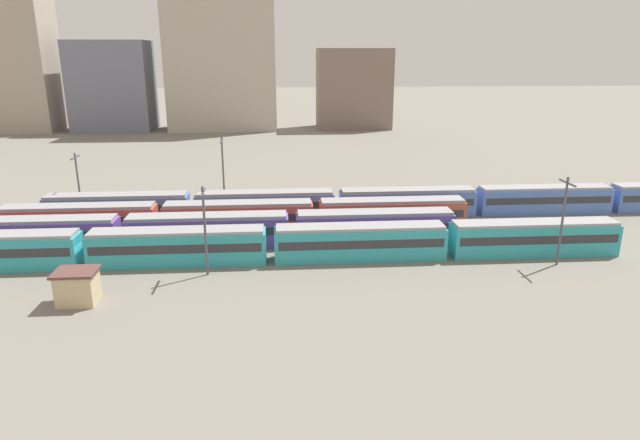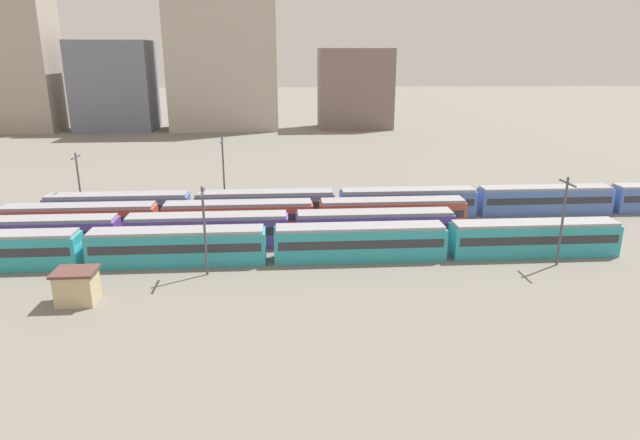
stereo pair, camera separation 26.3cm
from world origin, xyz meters
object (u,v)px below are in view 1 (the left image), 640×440
Objects in this scene: train_track_3 at (476,201)px; catenary_pole_2 at (205,226)px; train_track_1 at (208,230)px; catenary_pole_3 at (223,172)px; signal_hut at (77,286)px; catenary_pole_1 at (78,181)px; train_track_2 at (239,217)px; catenary_pole_0 at (563,217)px; train_track_0 at (270,244)px.

catenary_pole_2 reaches higher than train_track_3.
train_track_1 is 13.81m from catenary_pole_3.
catenary_pole_3 is at bearing 90.54° from catenary_pole_2.
signal_hut is at bearing -151.03° from train_track_3.
train_track_1 is 36.06m from train_track_3.
train_track_3 is 38.69m from catenary_pole_2.
catenary_pole_3 is (19.03, -0.24, 1.02)m from catenary_pole_1.
train_track_2 is at bearing -73.21° from catenary_pole_3.
catenary_pole_1 is at bearing 176.68° from train_track_3.
catenary_pole_2 is at bearing -179.90° from catenary_pole_0.
train_track_0 and train_track_3 have the same top height.
train_track_0 is 31.65m from catenary_pole_1.
train_track_0 is at bearing -36.56° from train_track_1.
catenary_pole_0 is 2.58× the size of signal_hut.
train_track_3 is 12.12× the size of catenary_pole_0.
catenary_pole_0 is at bearing -21.65° from catenary_pole_1.
catenary_pole_3 reaches higher than train_track_1.
train_track_3 is 50.45m from signal_hut.
train_track_1 is 6.23× the size of catenary_pole_2.
catenary_pole_0 is at bearing -30.97° from catenary_pole_3.
catenary_pole_0 is 41.93m from catenary_pole_3.
train_track_2 is at bearing 56.59° from signal_hut.
train_track_1 is (-7.01, 5.20, -0.00)m from train_track_0.
catenary_pole_3 is at bearing 106.79° from train_track_2.
catenary_pole_0 is 46.70m from signal_hut.
catenary_pole_0 is (2.07, -18.74, 3.27)m from train_track_3.
train_track_2 is (-3.94, 10.40, -0.00)m from train_track_0.
catenary_pole_2 reaches higher than train_track_2.
signal_hut is (-9.61, -14.04, -0.35)m from train_track_1.
train_track_1 is 9.00m from catenary_pole_2.
train_track_3 is 53.08m from catenary_pole_1.
train_track_0 is 11.12m from train_track_2.
train_track_2 is 14.13m from catenary_pole_2.
train_track_1 is at bearing 167.15° from catenary_pole_0.
train_track_2 is 9.26m from catenary_pole_3.
signal_hut is (-16.63, -8.84, -0.35)m from train_track_0.
catenary_pole_2 is (-35.74, -0.06, -0.17)m from catenary_pole_0.
train_track_1 and train_track_2 have the same top height.
train_track_0 is 8.35× the size of catenary_pole_2.
signal_hut is (-10.47, -5.63, -3.45)m from catenary_pole_2.
signal_hut is at bearing -110.63° from catenary_pole_3.
train_track_1 is 5.29× the size of catenary_pole_3.
catenary_pole_0 reaches higher than catenary_pole_2.
catenary_pole_1 is (-21.45, 8.27, 2.91)m from train_track_2.
catenary_pole_1 is at bearing 143.67° from train_track_0.
catenary_pole_0 is 1.08× the size of catenary_pole_1.
catenary_pole_3 reaches higher than catenary_pole_1.
train_track_2 is 36.30m from catenary_pole_0.
catenary_pole_2 reaches higher than train_track_1.
train_track_0 is 29.93m from catenary_pole_0.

